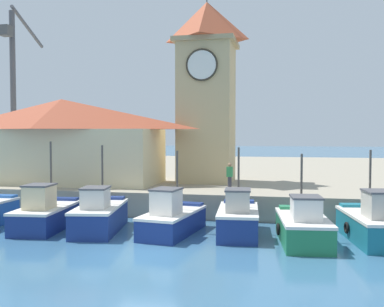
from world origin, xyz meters
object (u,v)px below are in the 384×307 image
fishing_boat_center (238,218)px  fishing_boat_right_inner (374,224)px  clock_tower (207,88)px  warehouse_left (62,140)px  dock_worker_near_tower (230,177)px  dock_worker_along_quay (113,174)px  fishing_boat_left_inner (100,215)px  fishing_boat_mid_left (172,219)px  port_crane_near (14,106)px  fishing_boat_left_outer (46,214)px  fishing_boat_mid_right (303,226)px

fishing_boat_center → fishing_boat_right_inner: size_ratio=0.90×
fishing_boat_right_inner → clock_tower: (-8.99, 9.62, 6.96)m
warehouse_left → dock_worker_near_tower: 11.95m
dock_worker_near_tower → dock_worker_along_quay: bearing=178.7°
dock_worker_near_tower → fishing_boat_left_inner: bearing=-137.8°
warehouse_left → clock_tower: bearing=14.8°
fishing_boat_left_inner → clock_tower: (3.42, 10.05, 6.96)m
fishing_boat_mid_left → port_crane_near: port_crane_near is taller
clock_tower → warehouse_left: bearing=-165.2°
fishing_boat_left_outer → fishing_boat_left_inner: (2.76, 0.06, 0.02)m
clock_tower → fishing_boat_right_inner: bearing=-46.9°
fishing_boat_right_inner → dock_worker_along_quay: 14.70m
fishing_boat_center → clock_tower: size_ratio=0.32×
fishing_boat_mid_left → fishing_boat_right_inner: bearing=2.0°
fishing_boat_right_inner → warehouse_left: 19.97m
fishing_boat_left_outer → dock_worker_along_quay: size_ratio=2.89×
warehouse_left → port_crane_near: size_ratio=0.83×
fishing_boat_left_outer → clock_tower: clock_tower is taller
fishing_boat_mid_left → port_crane_near: 30.60m
fishing_boat_left_outer → warehouse_left: size_ratio=0.35×
warehouse_left → fishing_boat_mid_right: bearing=-27.4°
fishing_boat_left_outer → clock_tower: bearing=58.6°
fishing_boat_center → dock_worker_along_quay: fishing_boat_center is taller
fishing_boat_left_inner → clock_tower: bearing=71.2°
fishing_boat_left_outer → clock_tower: (6.18, 10.11, 6.98)m
fishing_boat_mid_left → fishing_boat_center: bearing=7.7°
fishing_boat_left_inner → clock_tower: size_ratio=0.35×
fishing_boat_left_outer → dock_worker_along_quay: 5.65m
fishing_boat_mid_right → dock_worker_near_tower: (-3.81, 5.45, 1.51)m
fishing_boat_left_inner → fishing_boat_mid_right: bearing=-2.3°
fishing_boat_right_inner → fishing_boat_mid_right: bearing=-164.9°
fishing_boat_left_outer → warehouse_left: (-3.16, 7.64, 3.47)m
fishing_boat_left_outer → fishing_boat_right_inner: (15.17, 0.49, 0.02)m
fishing_boat_left_outer → dock_worker_along_quay: (1.35, 5.29, 1.48)m
fishing_boat_mid_right → fishing_boat_right_inner: size_ratio=0.96×
fishing_boat_right_inner → clock_tower: bearing=133.1°
fishing_boat_left_inner → clock_tower: 12.69m
warehouse_left → dock_worker_along_quay: (4.51, -2.35, -2.00)m
fishing_boat_left_outer → fishing_boat_right_inner: 15.18m
fishing_boat_left_inner → fishing_boat_mid_right: size_ratio=1.03×
clock_tower → port_crane_near: (-21.47, 10.70, -0.33)m
fishing_boat_left_inner → fishing_boat_mid_right: 9.41m
fishing_boat_mid_left → warehouse_left: bearing=141.7°
fishing_boat_left_outer → dock_worker_near_tower: 9.92m
warehouse_left → port_crane_near: (-12.14, 13.17, 3.18)m
fishing_boat_mid_right → dock_worker_along_quay: bearing=152.6°
fishing_boat_center → warehouse_left: 14.73m
fishing_boat_mid_right → warehouse_left: size_ratio=0.35×
fishing_boat_left_inner → fishing_boat_center: bearing=4.6°
fishing_boat_center → port_crane_near: port_crane_near is taller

